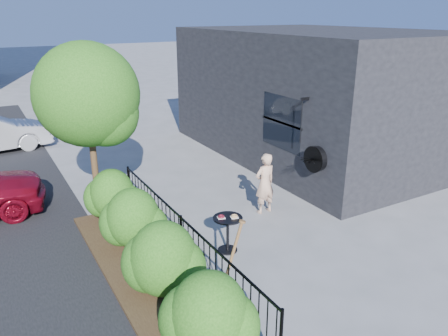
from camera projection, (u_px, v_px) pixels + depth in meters
ground at (250, 248)px, 8.87m from camera, size 120.00×120.00×0.00m
shop_building at (316, 93)px, 14.43m from camera, size 6.22×9.00×4.00m
fence at (182, 242)px, 7.97m from camera, size 0.05×6.05×1.10m
planting_bed at (147, 277)px, 7.82m from camera, size 1.30×6.00×0.08m
shrubs at (148, 241)px, 7.73m from camera, size 1.10×5.60×1.24m
patio_tree at (91, 101)px, 9.14m from camera, size 2.20×2.20×3.94m
cafe_table at (228, 228)px, 8.61m from camera, size 0.59×0.59×0.79m
woman at (265, 183)px, 10.23m from camera, size 0.56×0.38×1.47m
shovel at (229, 268)px, 7.00m from camera, size 0.51×0.19×1.49m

